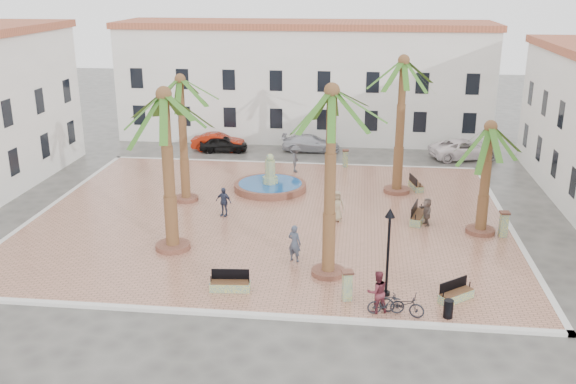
% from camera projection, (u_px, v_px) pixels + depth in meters
% --- Properties ---
extents(ground, '(120.00, 120.00, 0.00)m').
position_uv_depth(ground, '(270.00, 218.00, 35.91)').
color(ground, '#56544F').
rests_on(ground, ground).
extents(plaza, '(26.00, 22.00, 0.15)m').
position_uv_depth(plaza, '(270.00, 217.00, 35.88)').
color(plaza, tan).
rests_on(plaza, ground).
extents(kerb_n, '(26.30, 0.30, 0.16)m').
position_uv_depth(kerb_n, '(292.00, 164.00, 46.25)').
color(kerb_n, silver).
rests_on(kerb_n, ground).
extents(kerb_s, '(26.30, 0.30, 0.16)m').
position_uv_depth(kerb_s, '(231.00, 314.00, 25.52)').
color(kerb_s, silver).
rests_on(kerb_s, ground).
extents(kerb_e, '(0.30, 22.30, 0.16)m').
position_uv_depth(kerb_e, '(509.00, 227.00, 34.45)').
color(kerb_e, silver).
rests_on(kerb_e, ground).
extents(kerb_w, '(0.30, 22.30, 0.16)m').
position_uv_depth(kerb_w, '(49.00, 208.00, 37.31)').
color(kerb_w, silver).
rests_on(kerb_w, ground).
extents(building_north, '(30.40, 7.40, 9.50)m').
position_uv_depth(building_north, '(304.00, 80.00, 53.24)').
color(building_north, white).
rests_on(building_north, ground).
extents(fountain, '(4.52, 4.52, 2.34)m').
position_uv_depth(fountain, '(270.00, 185.00, 40.21)').
color(fountain, brown).
rests_on(fountain, plaza).
extents(palm_nw, '(4.65, 4.65, 7.54)m').
position_uv_depth(palm_nw, '(181.00, 93.00, 36.39)').
color(palm_nw, brown).
rests_on(palm_nw, plaza).
extents(palm_sw, '(5.52, 5.52, 8.00)m').
position_uv_depth(palm_sw, '(165.00, 114.00, 29.41)').
color(palm_sw, brown).
rests_on(palm_sw, plaza).
extents(palm_s, '(4.90, 4.90, 8.60)m').
position_uv_depth(palm_s, '(332.00, 111.00, 26.45)').
color(palm_s, brown).
rests_on(palm_s, plaza).
extents(palm_e, '(4.90, 4.90, 5.98)m').
position_uv_depth(palm_e, '(489.00, 142.00, 31.97)').
color(palm_e, brown).
rests_on(palm_e, plaza).
extents(palm_ne, '(5.20, 5.20, 8.44)m').
position_uv_depth(palm_ne, '(403.00, 76.00, 37.61)').
color(palm_ne, brown).
rests_on(palm_ne, plaza).
extents(bench_s, '(1.75, 0.68, 0.90)m').
position_uv_depth(bench_s, '(230.00, 285.00, 27.21)').
color(bench_s, '#8B9E6D').
rests_on(bench_s, plaza).
extents(bench_se, '(1.58, 1.43, 0.87)m').
position_uv_depth(bench_se, '(456.00, 295.00, 26.38)').
color(bench_se, '#8B9E6D').
rests_on(bench_se, plaza).
extents(bench_e, '(1.03, 1.99, 1.01)m').
position_uv_depth(bench_e, '(418.00, 217.00, 34.92)').
color(bench_e, '#8B9E6D').
rests_on(bench_e, plaza).
extents(bench_ne, '(0.87, 1.71, 0.87)m').
position_uv_depth(bench_ne, '(416.00, 185.00, 40.35)').
color(bench_ne, '#8B9E6D').
rests_on(bench_ne, plaza).
extents(lamppost_s, '(0.42, 0.42, 3.88)m').
position_uv_depth(lamppost_s, '(389.00, 237.00, 26.07)').
color(lamppost_s, black).
rests_on(lamppost_s, plaza).
extents(lamppost_e, '(0.44, 0.44, 4.02)m').
position_uv_depth(lamppost_e, '(488.00, 163.00, 36.29)').
color(lamppost_e, black).
rests_on(lamppost_e, plaza).
extents(bollard_se, '(0.56, 0.56, 1.30)m').
position_uv_depth(bollard_se, '(347.00, 285.00, 26.30)').
color(bollard_se, '#8B9E6D').
rests_on(bollard_se, plaza).
extents(bollard_n, '(0.47, 0.47, 1.24)m').
position_uv_depth(bollard_n, '(345.00, 158.00, 45.03)').
color(bollard_n, '#8B9E6D').
rests_on(bollard_n, plaza).
extents(bollard_e, '(0.52, 0.52, 1.35)m').
position_uv_depth(bollard_e, '(504.00, 224.00, 32.79)').
color(bollard_e, '#8B9E6D').
rests_on(bollard_e, plaza).
extents(litter_bin, '(0.38, 0.38, 0.75)m').
position_uv_depth(litter_bin, '(448.00, 309.00, 25.00)').
color(litter_bin, black).
rests_on(litter_bin, plaza).
extents(cyclist_a, '(0.77, 0.65, 1.80)m').
position_uv_depth(cyclist_a, '(294.00, 243.00, 29.86)').
color(cyclist_a, '#3B4455').
rests_on(cyclist_a, plaza).
extents(bicycle_a, '(1.90, 1.12, 0.94)m').
position_uv_depth(bicycle_a, '(402.00, 304.00, 25.17)').
color(bicycle_a, black).
rests_on(bicycle_a, plaza).
extents(cyclist_b, '(1.04, 0.93, 1.76)m').
position_uv_depth(cyclist_b, '(377.00, 292.00, 25.27)').
color(cyclist_b, maroon).
rests_on(cyclist_b, plaza).
extents(bicycle_b, '(1.54, 0.65, 0.89)m').
position_uv_depth(bicycle_b, '(386.00, 304.00, 25.24)').
color(bicycle_b, black).
rests_on(bicycle_b, plaza).
extents(pedestrian_fountain_a, '(0.92, 0.68, 1.72)m').
position_uv_depth(pedestrian_fountain_a, '(337.00, 206.00, 34.84)').
color(pedestrian_fountain_a, '#927E5F').
rests_on(pedestrian_fountain_a, plaza).
extents(pedestrian_fountain_b, '(1.05, 0.70, 1.66)m').
position_uv_depth(pedestrian_fountain_b, '(224.00, 202.00, 35.64)').
color(pedestrian_fountain_b, '#37415F').
rests_on(pedestrian_fountain_b, plaza).
extents(pedestrian_north, '(0.69, 1.19, 1.85)m').
position_uv_depth(pedestrian_north, '(296.00, 159.00, 43.75)').
color(pedestrian_north, '#4E4F54').
rests_on(pedestrian_north, plaza).
extents(pedestrian_east, '(0.80, 1.48, 1.52)m').
position_uv_depth(pedestrian_east, '(427.00, 212.00, 34.32)').
color(pedestrian_east, '#6A5850').
rests_on(pedestrian_east, plaza).
extents(car_black, '(3.83, 1.89, 1.25)m').
position_uv_depth(car_black, '(224.00, 144.00, 49.57)').
color(car_black, black).
rests_on(car_black, ground).
extents(car_red, '(4.12, 1.48, 1.35)m').
position_uv_depth(car_red, '(218.00, 142.00, 49.93)').
color(car_red, '#981D0A').
rests_on(car_red, ground).
extents(car_silver, '(4.48, 1.89, 1.29)m').
position_uv_depth(car_silver, '(311.00, 143.00, 49.67)').
color(car_silver, silver).
rests_on(car_silver, ground).
extents(car_white, '(5.71, 3.87, 1.45)m').
position_uv_depth(car_white, '(465.00, 149.00, 47.63)').
color(car_white, white).
rests_on(car_white, ground).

